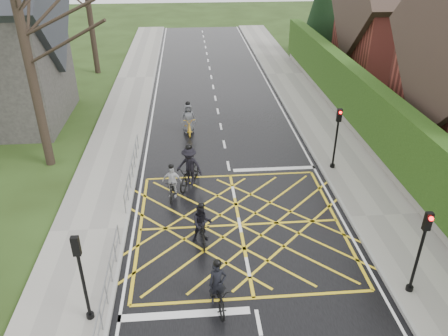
{
  "coord_description": "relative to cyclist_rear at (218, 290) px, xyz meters",
  "views": [
    {
      "loc": [
        -1.83,
        -14.24,
        10.56
      ],
      "look_at": [
        -0.44,
        2.47,
        1.3
      ],
      "focal_mm": 35.0,
      "sensor_mm": 36.0,
      "label": 1
    }
  ],
  "objects": [
    {
      "name": "ground",
      "position": [
        1.18,
        4.13,
        -0.57
      ],
      "size": [
        120.0,
        120.0,
        0.0
      ],
      "primitive_type": "plane",
      "color": "black",
      "rests_on": "ground"
    },
    {
      "name": "road",
      "position": [
        1.18,
        4.13,
        -0.56
      ],
      "size": [
        9.0,
        80.0,
        0.01
      ],
      "primitive_type": "cube",
      "color": "black",
      "rests_on": "ground"
    },
    {
      "name": "sidewalk_right",
      "position": [
        7.18,
        4.13,
        -0.49
      ],
      "size": [
        3.0,
        80.0,
        0.15
      ],
      "primitive_type": "cube",
      "color": "gray",
      "rests_on": "ground"
    },
    {
      "name": "sidewalk_left",
      "position": [
        -4.82,
        4.13,
        -0.49
      ],
      "size": [
        3.0,
        80.0,
        0.15
      ],
      "primitive_type": "cube",
      "color": "gray",
      "rests_on": "ground"
    },
    {
      "name": "stone_wall",
      "position": [
        8.93,
        10.13,
        -0.22
      ],
      "size": [
        0.5,
        38.0,
        0.7
      ],
      "primitive_type": "cube",
      "color": "slate",
      "rests_on": "ground"
    },
    {
      "name": "hedge",
      "position": [
        8.93,
        10.13,
        1.53
      ],
      "size": [
        0.9,
        38.0,
        2.8
      ],
      "primitive_type": "cube",
      "color": "#1A350E",
      "rests_on": "stone_wall"
    },
    {
      "name": "house_far",
      "position": [
        15.94,
        22.13,
        3.79
      ],
      "size": [
        9.8,
        8.8,
        10.3
      ],
      "color": "maroon",
      "rests_on": "ground"
    },
    {
      "name": "railing_south",
      "position": [
        -3.47,
        0.63,
        0.21
      ],
      "size": [
        0.05,
        5.04,
        1.03
      ],
      "color": "slate",
      "rests_on": "ground"
    },
    {
      "name": "railing_north",
      "position": [
        -3.47,
        8.13,
        0.22
      ],
      "size": [
        0.05,
        6.04,
        1.03
      ],
      "color": "slate",
      "rests_on": "ground"
    },
    {
      "name": "traffic_light_ne",
      "position": [
        6.28,
        8.32,
        1.1
      ],
      "size": [
        0.24,
        0.31,
        3.21
      ],
      "rotation": [
        0.0,
        0.0,
        3.14
      ],
      "color": "black",
      "rests_on": "ground"
    },
    {
      "name": "traffic_light_se",
      "position": [
        6.28,
        -0.08,
        1.1
      ],
      "size": [
        0.24,
        0.31,
        3.21
      ],
      "rotation": [
        0.0,
        0.0,
        3.14
      ],
      "color": "black",
      "rests_on": "ground"
    },
    {
      "name": "traffic_light_sw",
      "position": [
        -3.92,
        -0.37,
        1.1
      ],
      "size": [
        0.24,
        0.31,
        3.21
      ],
      "color": "black",
      "rests_on": "ground"
    },
    {
      "name": "cyclist_rear",
      "position": [
        0.0,
        0.0,
        0.0
      ],
      "size": [
        0.91,
        1.87,
        1.74
      ],
      "rotation": [
        0.0,
        0.0,
        0.17
      ],
      "color": "black",
      "rests_on": "ground"
    },
    {
      "name": "cyclist_back",
      "position": [
        -0.37,
        3.22,
        0.09
      ],
      "size": [
        0.81,
        1.75,
        1.73
      ],
      "rotation": [
        0.0,
        0.0,
        0.07
      ],
      "color": "black",
      "rests_on": "ground"
    },
    {
      "name": "cyclist_mid",
      "position": [
        -0.77,
        7.49,
        0.19
      ],
      "size": [
        1.52,
        2.24,
        2.06
      ],
      "rotation": [
        0.0,
        0.0,
        -0.41
      ],
      "color": "black",
      "rests_on": "ground"
    },
    {
      "name": "cyclist_front",
      "position": [
        -1.56,
        6.48,
        0.04
      ],
      "size": [
        0.91,
        1.67,
        1.64
      ],
      "rotation": [
        0.0,
        0.0,
        -0.1
      ],
      "color": "black",
      "rests_on": "ground"
    },
    {
      "name": "cyclist_lead",
      "position": [
        -0.75,
        13.44,
        0.09
      ],
      "size": [
        0.9,
        2.01,
        1.9
      ],
      "rotation": [
        0.0,
        0.0,
        0.09
      ],
      "color": "gold",
      "rests_on": "ground"
    }
  ]
}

